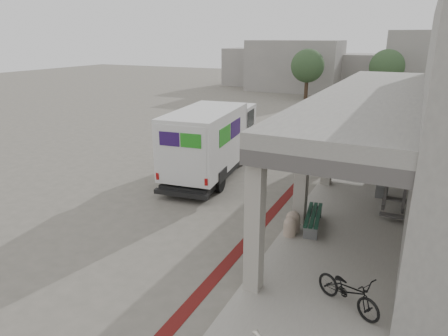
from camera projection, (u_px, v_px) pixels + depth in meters
The scene contains 12 objects.
ground at pixel (234, 219), 13.51m from camera, with size 120.00×120.00×0.00m, color #625E54.
bike_lane_stripe at pixel (281, 203), 14.80m from camera, with size 0.35×40.00×0.01m, color #561211.
sidewalk at pixel (357, 243), 11.83m from camera, with size 4.40×28.00×0.12m, color gray.
distant_backdrop at pixel (344, 67), 44.50m from camera, with size 28.00×10.00×6.50m.
tree_left at pixel (308, 66), 38.51m from camera, with size 3.20×3.20×4.80m.
tree_mid at pixel (387, 67), 37.31m from camera, with size 3.20×3.20×4.80m.
fedex_truck at pixel (212, 139), 17.42m from camera, with size 3.03×7.31×3.03m.
bench at pixel (313, 218), 12.56m from camera, with size 0.70×1.97×0.45m.
bollard_near at pixel (293, 221), 12.31m from camera, with size 0.44×0.44×0.66m.
bollard_far at pixel (290, 227), 12.05m from camera, with size 0.38×0.38×0.58m.
utility_cabinet at pixel (383, 184), 15.00m from camera, with size 0.43×0.58×0.96m, color slate.
bicycle_black at pixel (348, 291), 8.78m from camera, with size 0.58×1.65×0.87m, color black.
Camera 1 is at (5.07, -11.21, 5.87)m, focal length 32.00 mm.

